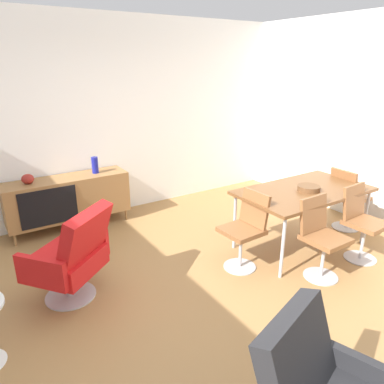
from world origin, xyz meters
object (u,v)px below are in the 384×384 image
dining_chair_far_end (347,197)px  dining_chair_front_right (361,220)px  sideboard (68,198)px  lounge_chair_red (72,255)px  vase_sculptural_dark (28,179)px  dining_chair_near_window (246,228)px  vase_cobalt (95,165)px  dining_chair_front_left (321,235)px  wooden_bowl_on_table (309,188)px  dining_table (304,193)px

dining_chair_far_end → dining_chair_front_right: size_ratio=1.00×
sideboard → lounge_chair_red: size_ratio=1.69×
vase_sculptural_dark → dining_chair_near_window: size_ratio=0.18×
sideboard → vase_cobalt: (0.41, 0.00, 0.39)m
dining_chair_front_right → dining_chair_front_left: size_ratio=1.00×
dining_chair_far_end → dining_chair_near_window: bearing=180.0°
wooden_bowl_on_table → dining_chair_near_window: bearing=176.4°
dining_chair_front_left → dining_table: bearing=57.9°
wooden_bowl_on_table → lounge_chair_red: bearing=169.6°
dining_chair_far_end → dining_chair_front_left: bearing=-155.7°
dining_chair_far_end → lounge_chair_red: size_ratio=0.90×
sideboard → dining_chair_far_end: dining_chair_far_end is taller
sideboard → dining_chair_front_left: 3.24m
sideboard → lounge_chair_red: (-0.40, -1.64, 0.03)m
lounge_chair_red → vase_cobalt: bearing=63.7°
vase_sculptural_dark → lounge_chair_red: (0.06, -1.64, -0.31)m
wooden_bowl_on_table → lounge_chair_red: 2.71m
wooden_bowl_on_table → dining_table: bearing=101.7°
sideboard → dining_chair_far_end: (3.13, -2.07, 0.03)m
dining_chair_front_right → dining_chair_front_left: 0.70m
dining_chair_front_left → lounge_chair_red: 2.50m
vase_sculptural_dark → dining_chair_front_left: (2.35, -2.64, -0.31)m
wooden_bowl_on_table → lounge_chair_red: (-2.65, 0.49, -0.30)m
dining_chair_far_end → lounge_chair_red: lounge_chair_red is taller
wooden_bowl_on_table → dining_chair_front_right: size_ratio=0.30×
vase_cobalt → dining_chair_near_window: 2.31m
vase_sculptural_dark → dining_table: (2.70, -2.08, -0.08)m
dining_chair_front_right → vase_cobalt: bearing=129.5°
sideboard → vase_sculptural_dark: bearing=179.8°
dining_chair_far_end → dining_chair_front_right: 0.78m
lounge_chair_red → sideboard: bearing=76.1°
sideboard → dining_table: bearing=-42.8°
dining_chair_far_end → wooden_bowl_on_table: bearing=-176.4°
dining_table → dining_chair_front_right: bearing=-58.2°
vase_cobalt → vase_sculptural_dark: bearing=180.0°
dining_chair_near_window → vase_sculptural_dark: bearing=131.1°
vase_sculptural_dark → dining_chair_far_end: bearing=-30.1°
sideboard → dining_table: dining_table is taller
dining_chair_near_window → dining_chair_front_left: 0.78m
wooden_bowl_on_table → vase_sculptural_dark: bearing=141.8°
wooden_bowl_on_table → dining_chair_front_right: bearing=-56.4°
dining_chair_far_end → dining_table: bearing=-179.9°
vase_cobalt → dining_chair_front_right: vase_cobalt is taller
sideboard → dining_chair_near_window: size_ratio=1.87×
dining_table → dining_chair_far_end: 0.92m
sideboard → dining_chair_front_left: size_ratio=1.87×
dining_table → sideboard: bearing=137.2°
sideboard → dining_chair_front_left: (1.89, -2.63, 0.03)m
dining_chair_far_end → dining_chair_front_left: size_ratio=1.00×
dining_chair_far_end → lounge_chair_red: bearing=173.0°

